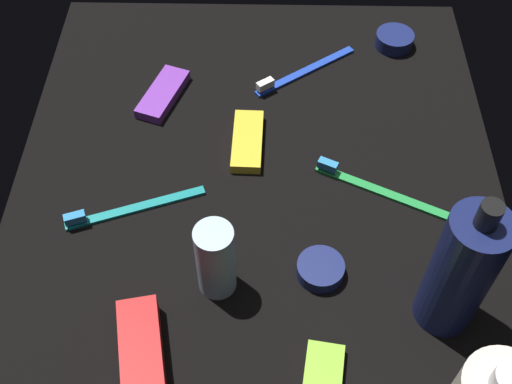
{
  "coord_description": "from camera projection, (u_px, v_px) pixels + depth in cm",
  "views": [
    {
      "loc": [
        -48.22,
        -0.94,
        65.9
      ],
      "look_at": [
        0.0,
        0.0,
        3.0
      ],
      "focal_mm": 44.86,
      "sensor_mm": 36.0,
      "label": 1
    }
  ],
  "objects": [
    {
      "name": "toothpaste_box_red",
      "position": [
        144.0,
        380.0,
        0.66
      ],
      "size": [
        18.13,
        7.84,
        3.2
      ],
      "primitive_type": "cube",
      "rotation": [
        0.0,
        0.0,
        0.2
      ],
      "color": "red",
      "rests_on": "ground_plane"
    },
    {
      "name": "cream_tin_right",
      "position": [
        394.0,
        40.0,
        1.0
      ],
      "size": [
        5.89,
        5.89,
        2.18
      ],
      "primitive_type": "cylinder",
      "color": "navy",
      "rests_on": "ground_plane"
    },
    {
      "name": "toothbrush_teal",
      "position": [
        127.0,
        209.0,
        0.81
      ],
      "size": [
        7.28,
        17.32,
        2.1
      ],
      "color": "teal",
      "rests_on": "ground_plane"
    },
    {
      "name": "deodorant_stick",
      "position": [
        216.0,
        260.0,
        0.71
      ],
      "size": [
        4.39,
        4.39,
        10.59
      ],
      "primitive_type": "cylinder",
      "color": "silver",
      "rests_on": "ground_plane"
    },
    {
      "name": "ground_plane",
      "position": [
        256.0,
        209.0,
        0.82
      ],
      "size": [
        84.0,
        64.0,
        1.2
      ],
      "primitive_type": "cube",
      "color": "black"
    },
    {
      "name": "toothbrush_green",
      "position": [
        373.0,
        186.0,
        0.83
      ],
      "size": [
        8.88,
        16.74,
        2.1
      ],
      "color": "green",
      "rests_on": "ground_plane"
    },
    {
      "name": "toothbrush_blue",
      "position": [
        300.0,
        72.0,
        0.96
      ],
      "size": [
        11.49,
        15.31,
        2.1
      ],
      "color": "blue",
      "rests_on": "ground_plane"
    },
    {
      "name": "snack_bar_yellow",
      "position": [
        247.0,
        141.0,
        0.87
      ],
      "size": [
        10.51,
        4.28,
        1.5
      ],
      "primitive_type": "cube",
      "rotation": [
        0.0,
        0.0,
        -0.03
      ],
      "color": "yellow",
      "rests_on": "ground_plane"
    },
    {
      "name": "snack_bar_purple",
      "position": [
        163.0,
        94.0,
        0.93
      ],
      "size": [
        11.14,
        7.26,
        1.5
      ],
      "primitive_type": "cube",
      "rotation": [
        0.0,
        0.0,
        -0.34
      ],
      "color": "purple",
      "rests_on": "ground_plane"
    },
    {
      "name": "cream_tin_left",
      "position": [
        320.0,
        269.0,
        0.75
      ],
      "size": [
        5.61,
        5.61,
        1.87
      ],
      "primitive_type": "cylinder",
      "color": "navy",
      "rests_on": "ground_plane"
    },
    {
      "name": "lotion_bottle",
      "position": [
        461.0,
        272.0,
        0.66
      ],
      "size": [
        6.48,
        6.48,
        20.28
      ],
      "color": "#161E4F",
      "rests_on": "ground_plane"
    }
  ]
}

